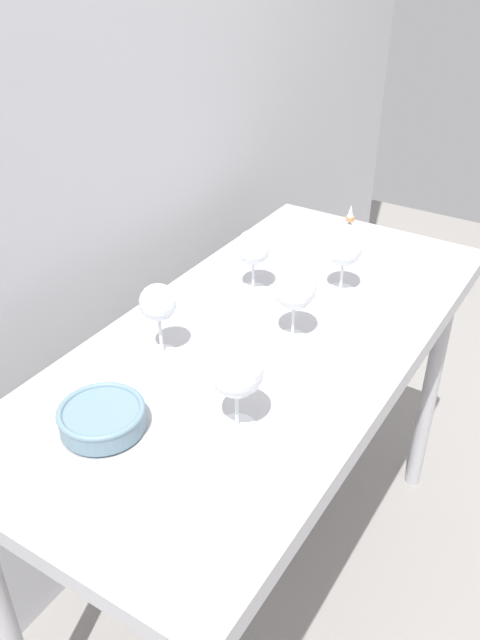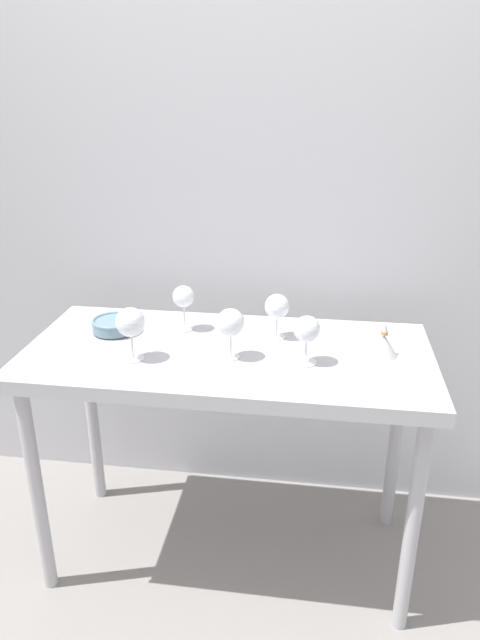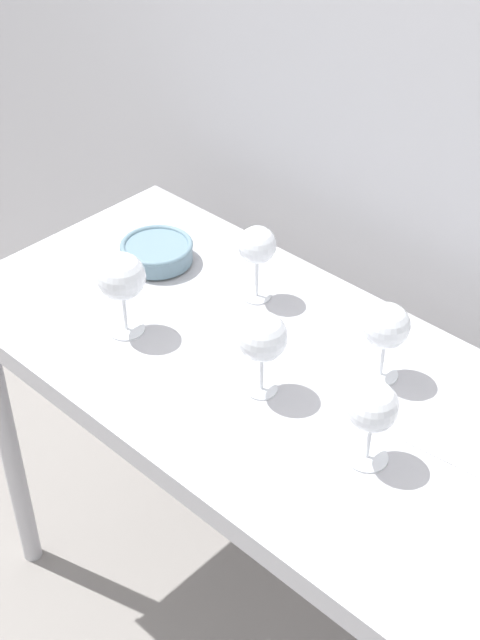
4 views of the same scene
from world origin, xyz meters
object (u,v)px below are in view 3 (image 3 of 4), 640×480
at_px(wine_glass_far_right, 342,194).
at_px(wine_glass_near_right, 421,210).
at_px(wine_glass_near_center, 329,225).
at_px(decanter_funnel, 376,200).
at_px(tasting_bowl, 140,251).
at_px(wine_glass_near_left, 212,243).
at_px(wine_glass_far_left, 252,208).
at_px(tasting_sheet_upper, 430,230).

distance_m(wine_glass_far_right, wine_glass_near_right, 0.28).
xyz_separation_m(wine_glass_near_center, decanter_funnel, (0.31, 0.28, -0.06)).
bearing_deg(wine_glass_far_right, wine_glass_near_right, -61.56).
bearing_deg(tasting_bowl, wine_glass_near_left, -54.80).
relative_size(tasting_bowl, decanter_funnel, 1.29).
distance_m(wine_glass_far_left, wine_glass_near_left, 0.23).
height_order(wine_glass_far_left, tasting_bowl, wine_glass_far_left).
height_order(wine_glass_far_right, wine_glass_near_right, wine_glass_near_right).
bearing_deg(wine_glass_near_right, wine_glass_near_left, 175.06).
distance_m(wine_glass_far_left, tasting_sheet_upper, 0.58).
bearing_deg(tasting_bowl, wine_glass_near_center, -23.27).
bearing_deg(wine_glass_near_left, wine_glass_far_left, 44.84).
bearing_deg(decanter_funnel, wine_glass_near_left, -156.58).
bearing_deg(tasting_sheet_upper, wine_glass_near_right, -145.99).
bearing_deg(wine_glass_near_center, decanter_funnel, 41.60).
distance_m(wine_glass_near_center, wine_glass_far_left, 0.24).
bearing_deg(wine_glass_near_right, tasting_bowl, 160.31).
xyz_separation_m(wine_glass_near_center, wine_glass_far_left, (-0.18, 0.16, 0.02)).
bearing_deg(wine_glass_near_right, decanter_funnel, 82.84).
distance_m(wine_glass_near_left, wine_glass_near_right, 0.61).
height_order(wine_glass_far_left, decanter_funnel, wine_glass_far_left).
bearing_deg(decanter_funnel, wine_glass_far_right, -153.35).
bearing_deg(wine_glass_far_left, wine_glass_near_center, -41.94).
bearing_deg(decanter_funnel, tasting_sheet_upper, -71.28).
height_order(wine_glass_far_right, wine_glass_near_left, wine_glass_far_right).
bearing_deg(tasting_sheet_upper, decanter_funnel, 99.12).
bearing_deg(wine_glass_far_right, wine_glass_near_center, -125.67).
relative_size(tasting_sheet_upper, decanter_funnel, 2.17).
relative_size(wine_glass_near_right, tasting_sheet_upper, 0.64).
distance_m(tasting_sheet_upper, decanter_funnel, 0.24).
relative_size(wine_glass_near_center, wine_glass_near_left, 0.93).
distance_m(wine_glass_far_left, wine_glass_near_right, 0.49).
distance_m(wine_glass_far_left, decanter_funnel, 0.51).
xyz_separation_m(wine_glass_near_center, tasting_sheet_upper, (0.39, 0.05, -0.10)).
bearing_deg(wine_glass_far_left, wine_glass_far_right, 5.34).
height_order(wine_glass_near_center, wine_glass_near_left, wine_glass_near_left).
height_order(wine_glass_near_center, wine_glass_far_right, wine_glass_far_right).
xyz_separation_m(wine_glass_near_right, tasting_sheet_upper, (0.12, 0.11, -0.13)).
bearing_deg(tasting_bowl, wine_glass_far_right, -2.47).
xyz_separation_m(wine_glass_near_left, wine_glass_near_right, (0.61, -0.05, 0.01)).
height_order(tasting_sheet_upper, decanter_funnel, decanter_funnel).
xyz_separation_m(wine_glass_far_left, wine_glass_near_right, (0.44, -0.22, -0.00)).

